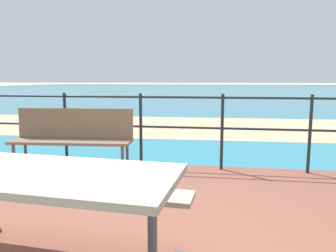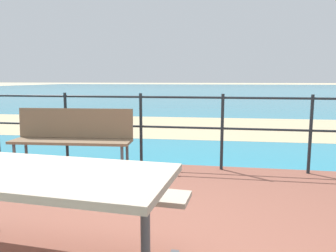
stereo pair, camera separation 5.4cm
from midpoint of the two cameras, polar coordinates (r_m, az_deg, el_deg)
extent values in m
cube|color=teal|center=(42.15, 8.91, 6.33)|extent=(90.00, 90.00, 0.01)
cube|color=tan|center=(9.26, 6.05, -0.09)|extent=(54.09, 5.56, 0.01)
cube|color=tan|center=(2.01, -25.36, -7.37)|extent=(1.86, 0.81, 0.04)
cube|color=tan|center=(2.54, -16.62, -10.56)|extent=(1.83, 0.40, 0.04)
cube|color=#7A6047|center=(4.55, -16.40, -2.61)|extent=(1.65, 0.52, 0.04)
cube|color=#7A6047|center=(4.68, -15.71, 0.51)|extent=(1.63, 0.18, 0.41)
cylinder|color=#4C5156|center=(4.79, -25.18, -5.29)|extent=(0.04, 0.04, 0.45)
cylinder|color=#4C5156|center=(5.04, -23.46, -4.54)|extent=(0.04, 0.04, 0.45)
cylinder|color=#4C5156|center=(4.24, -7.74, -6.24)|extent=(0.04, 0.04, 0.45)
cylinder|color=#4C5156|center=(4.53, -6.88, -5.31)|extent=(0.04, 0.04, 0.45)
cylinder|color=#1E2328|center=(5.18, -17.24, -0.35)|extent=(0.04, 0.04, 1.08)
cylinder|color=#1E2328|center=(4.76, -4.47, -0.72)|extent=(0.04, 0.04, 1.08)
cylinder|color=#1E2328|center=(4.62, 9.86, -1.09)|extent=(0.04, 0.04, 1.08)
cylinder|color=#1E2328|center=(4.78, 24.16, -1.39)|extent=(0.04, 0.04, 1.08)
cylinder|color=#1E2328|center=(4.61, 2.63, 5.09)|extent=(5.90, 0.03, 0.03)
cylinder|color=#1E2328|center=(4.65, 2.59, -0.25)|extent=(5.90, 0.03, 0.03)
camera|label=1|loc=(0.03, -89.66, 0.05)|focal=34.49mm
camera|label=2|loc=(0.03, 90.34, -0.05)|focal=34.49mm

